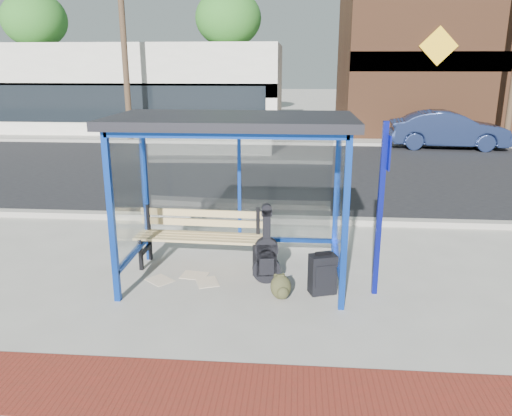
# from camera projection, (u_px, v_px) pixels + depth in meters

# --- Properties ---
(ground) EXTENTS (120.00, 120.00, 0.00)m
(ground) POSITION_uv_depth(u_px,v_px,m) (234.00, 281.00, 7.38)
(ground) COLOR #B2ADA0
(ground) RESTS_ON ground
(brick_paver_strip) EXTENTS (60.00, 1.00, 0.01)m
(brick_paver_strip) POSITION_uv_depth(u_px,v_px,m) (202.00, 391.00, 4.89)
(brick_paver_strip) COLOR maroon
(brick_paver_strip) RESTS_ON ground
(curb_near) EXTENTS (60.00, 0.25, 0.12)m
(curb_near) POSITION_uv_depth(u_px,v_px,m) (252.00, 219.00, 10.14)
(curb_near) COLOR gray
(curb_near) RESTS_ON ground
(street_asphalt) EXTENTS (60.00, 10.00, 0.00)m
(street_asphalt) POSITION_uv_depth(u_px,v_px,m) (267.00, 171.00, 15.04)
(street_asphalt) COLOR black
(street_asphalt) RESTS_ON ground
(curb_far) EXTENTS (60.00, 0.25, 0.12)m
(curb_far) POSITION_uv_depth(u_px,v_px,m) (275.00, 143.00, 19.91)
(curb_far) COLOR gray
(curb_far) RESTS_ON ground
(far_sidewalk) EXTENTS (60.00, 4.00, 0.01)m
(far_sidewalk) POSITION_uv_depth(u_px,v_px,m) (277.00, 138.00, 21.74)
(far_sidewalk) COLOR #B2ADA0
(far_sidewalk) RESTS_ON ground
(bus_shelter) EXTENTS (3.30, 1.80, 2.42)m
(bus_shelter) POSITION_uv_depth(u_px,v_px,m) (233.00, 141.00, 6.87)
(bus_shelter) COLOR #0E359B
(bus_shelter) RESTS_ON ground
(storefront_white) EXTENTS (18.00, 6.04, 4.00)m
(storefront_white) POSITION_uv_depth(u_px,v_px,m) (99.00, 87.00, 24.76)
(storefront_white) COLOR silver
(storefront_white) RESTS_ON ground
(storefront_brown) EXTENTS (10.00, 7.08, 6.40)m
(storefront_brown) POSITION_uv_depth(u_px,v_px,m) (450.00, 62.00, 23.57)
(storefront_brown) COLOR #59331E
(storefront_brown) RESTS_ON ground
(tree_left) EXTENTS (3.60, 3.60, 7.03)m
(tree_left) POSITION_uv_depth(u_px,v_px,m) (35.00, 21.00, 28.04)
(tree_left) COLOR #4C3826
(tree_left) RESTS_ON ground
(tree_mid) EXTENTS (3.60, 3.60, 7.03)m
(tree_mid) POSITION_uv_depth(u_px,v_px,m) (228.00, 19.00, 27.17)
(tree_mid) COLOR #4C3826
(tree_mid) RESTS_ON ground
(utility_pole_west) EXTENTS (1.60, 0.24, 8.00)m
(utility_pole_west) POSITION_uv_depth(u_px,v_px,m) (124.00, 37.00, 19.54)
(utility_pole_west) COLOR #4C3826
(utility_pole_west) RESTS_ON ground
(bench) EXTENTS (2.02, 0.57, 0.95)m
(bench) POSITION_uv_depth(u_px,v_px,m) (201.00, 234.00, 7.81)
(bench) COLOR black
(bench) RESTS_ON ground
(guitar_bag) EXTENTS (0.42, 0.17, 1.12)m
(guitar_bag) POSITION_uv_depth(u_px,v_px,m) (266.00, 256.00, 7.23)
(guitar_bag) COLOR black
(guitar_bag) RESTS_ON ground
(suitcase) EXTENTS (0.41, 0.33, 0.62)m
(suitcase) POSITION_uv_depth(u_px,v_px,m) (323.00, 274.00, 6.90)
(suitcase) COLOR black
(suitcase) RESTS_ON ground
(backpack) EXTENTS (0.34, 0.32, 0.34)m
(backpack) POSITION_uv_depth(u_px,v_px,m) (281.00, 288.00, 6.78)
(backpack) COLOR #2F2F1A
(backpack) RESTS_ON ground
(sign_post) EXTENTS (0.10, 0.30, 2.40)m
(sign_post) POSITION_uv_depth(u_px,v_px,m) (381.00, 200.00, 6.62)
(sign_post) COLOR navy
(sign_post) RESTS_ON ground
(newspaper_a) EXTENTS (0.48, 0.47, 0.01)m
(newspaper_a) POSITION_uv_depth(u_px,v_px,m) (160.00, 280.00, 7.40)
(newspaper_a) COLOR white
(newspaper_a) RESTS_ON ground
(newspaper_b) EXTENTS (0.42, 0.46, 0.01)m
(newspaper_b) POSITION_uv_depth(u_px,v_px,m) (207.00, 282.00, 7.33)
(newspaper_b) COLOR white
(newspaper_b) RESTS_ON ground
(newspaper_c) EXTENTS (0.43, 0.36, 0.01)m
(newspaper_c) POSITION_uv_depth(u_px,v_px,m) (194.00, 275.00, 7.57)
(newspaper_c) COLOR white
(newspaper_c) RESTS_ON ground
(parked_car) EXTENTS (4.39, 1.82, 1.41)m
(parked_car) POSITION_uv_depth(u_px,v_px,m) (448.00, 130.00, 18.83)
(parked_car) COLOR #172141
(parked_car) RESTS_ON ground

